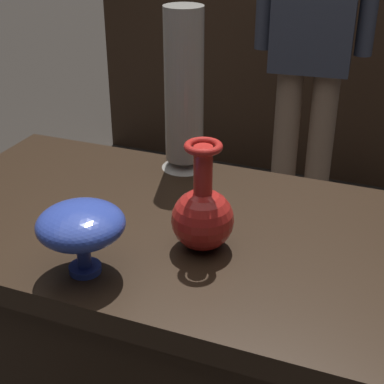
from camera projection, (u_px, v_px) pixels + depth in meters
display_plinth at (184, 363)px, 1.42m from camera, size 1.20×0.64×0.80m
back_display_shelf at (334, 82)px, 3.20m from camera, size 2.60×0.40×0.99m
vase_centerpiece at (203, 214)px, 1.13m from camera, size 0.12×0.12×0.22m
vase_tall_behind at (184, 94)px, 1.40m from camera, size 0.12×0.12×0.40m
vase_left_accent at (81, 226)px, 1.04m from camera, size 0.16×0.16×0.14m
visitor_center_back at (313, 35)px, 2.32m from camera, size 0.47×0.21×1.57m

